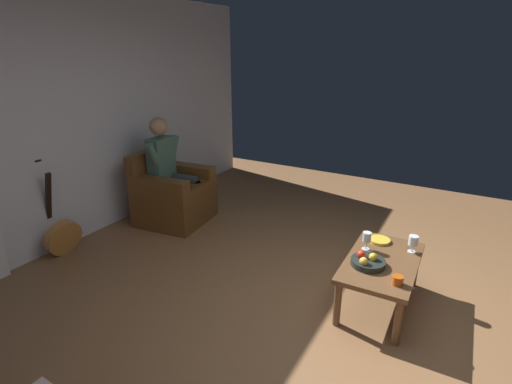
{
  "coord_description": "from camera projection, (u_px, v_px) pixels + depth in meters",
  "views": [
    {
      "loc": [
        2.69,
        0.69,
        2.1
      ],
      "look_at": [
        -0.48,
        -1.11,
        0.74
      ],
      "focal_mm": 27.46,
      "sensor_mm": 36.0,
      "label": 1
    }
  ],
  "objects": [
    {
      "name": "ground_plane",
      "position": [
        344.0,
        317.0,
        3.25
      ],
      "size": [
        7.49,
        7.49,
        0.0
      ],
      "primitive_type": "plane",
      "color": "brown"
    },
    {
      "name": "wine_glass_near",
      "position": [
        413.0,
        241.0,
        3.36
      ],
      "size": [
        0.08,
        0.08,
        0.15
      ],
      "color": "silver",
      "rests_on": "coffee_table"
    },
    {
      "name": "person_seated",
      "position": [
        170.0,
        167.0,
        4.82
      ],
      "size": [
        0.63,
        0.61,
        1.32
      ],
      "rotation": [
        0.0,
        0.0,
        0.11
      ],
      "color": "#436555",
      "rests_on": "ground"
    },
    {
      "name": "fruit_bowl",
      "position": [
        368.0,
        261.0,
        3.18
      ],
      "size": [
        0.28,
        0.28,
        0.11
      ],
      "color": "black",
      "rests_on": "coffee_table"
    },
    {
      "name": "armchair",
      "position": [
        173.0,
        196.0,
        4.95
      ],
      "size": [
        0.89,
        0.87,
        0.9
      ],
      "rotation": [
        0.0,
        0.0,
        0.11
      ],
      "color": "brown",
      "rests_on": "ground"
    },
    {
      "name": "guitar",
      "position": [
        62.0,
        234.0,
        4.16
      ],
      "size": [
        0.39,
        0.34,
        1.04
      ],
      "color": "#B67736",
      "rests_on": "ground"
    },
    {
      "name": "wall_back",
      "position": [
        70.0,
        120.0,
        4.23
      ],
      "size": [
        6.31,
        0.06,
        2.72
      ],
      "primitive_type": "cube",
      "color": "silver",
      "rests_on": "ground"
    },
    {
      "name": "coffee_table",
      "position": [
        381.0,
        267.0,
        3.29
      ],
      "size": [
        0.98,
        0.58,
        0.43
      ],
      "rotation": [
        0.0,
        0.0,
        0.02
      ],
      "color": "brown",
      "rests_on": "ground"
    },
    {
      "name": "candle_jar",
      "position": [
        398.0,
        280.0,
        2.92
      ],
      "size": [
        0.08,
        0.08,
        0.07
      ],
      "primitive_type": "cylinder",
      "color": "#B44C12",
      "rests_on": "coffee_table"
    },
    {
      "name": "decorative_dish",
      "position": [
        380.0,
        240.0,
        3.58
      ],
      "size": [
        0.19,
        0.19,
        0.02
      ],
      "primitive_type": "cylinder",
      "color": "gold",
      "rests_on": "coffee_table"
    },
    {
      "name": "wine_glass_far",
      "position": [
        367.0,
        238.0,
        3.41
      ],
      "size": [
        0.07,
        0.07,
        0.16
      ],
      "color": "silver",
      "rests_on": "coffee_table"
    }
  ]
}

